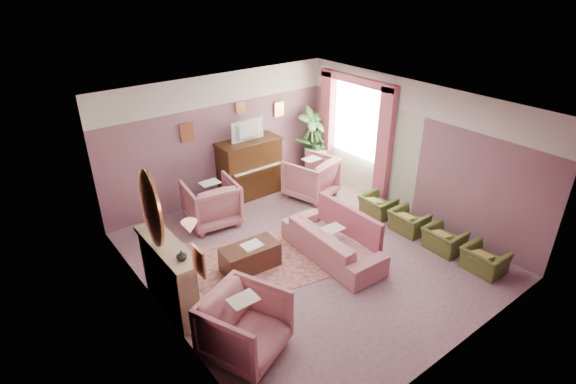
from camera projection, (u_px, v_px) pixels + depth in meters
floor at (308, 254)px, 8.32m from camera, size 5.50×6.00×0.01m
ceiling at (312, 107)px, 7.05m from camera, size 5.50×6.00×0.01m
wall_back at (221, 138)px, 9.80m from camera, size 5.50×0.02×2.80m
wall_front at (465, 271)px, 5.57m from camera, size 5.50×0.02×2.80m
wall_left at (157, 241)px, 6.19m from camera, size 0.02×6.00×2.80m
wall_right at (412, 150)px, 9.18m from camera, size 0.02×6.00×2.80m
picture_rail_band at (218, 89)px, 9.30m from camera, size 5.50×0.01×0.65m
stripe_panel at (364, 147)px, 10.24m from camera, size 0.01×3.00×2.15m
fireplace_surround at (169, 278)px, 6.80m from camera, size 0.30×1.40×1.10m
fireplace_inset at (177, 284)px, 6.93m from camera, size 0.18×0.72×0.68m
fire_ember at (180, 292)px, 7.03m from camera, size 0.06×0.54×0.10m
mantel_shelf at (167, 246)px, 6.56m from camera, size 0.40×1.55×0.07m
hearth at (185, 301)px, 7.16m from camera, size 0.55×1.50×0.02m
mirror_frame at (151, 209)px, 6.17m from camera, size 0.04×0.72×1.20m
mirror_glass at (153, 208)px, 6.19m from camera, size 0.01×0.60×1.06m
sconce_shade at (190, 227)px, 5.40m from camera, size 0.20×0.20×0.16m
piano at (250, 169)px, 10.19m from camera, size 1.40×0.60×1.30m
piano_keyshelf at (258, 171)px, 9.91m from camera, size 1.30×0.12×0.06m
piano_keys at (258, 169)px, 9.89m from camera, size 1.20×0.08×0.02m
piano_top at (249, 141)px, 9.89m from camera, size 1.45×0.65×0.04m
television at (249, 129)px, 9.72m from camera, size 0.80×0.12×0.48m
print_back_left at (187, 132)px, 9.19m from camera, size 0.30×0.03×0.38m
print_back_right at (279, 109)px, 10.44m from camera, size 0.26×0.03×0.34m
print_back_mid at (240, 108)px, 9.77m from camera, size 0.22×0.03×0.26m
print_left_wall at (199, 261)px, 5.22m from camera, size 0.03×0.28×0.36m
window_blind at (357, 118)px, 10.11m from camera, size 0.03×1.40×1.80m
curtain_left at (384, 147)px, 9.60m from camera, size 0.16×0.34×2.60m
curtain_right at (327, 125)px, 10.90m from camera, size 0.16×0.34×2.60m
pelmet at (357, 80)px, 9.67m from camera, size 0.16×2.20×0.16m
mantel_plant at (151, 221)px, 6.88m from camera, size 0.16×0.16×0.28m
mantel_vase at (182, 256)px, 6.16m from camera, size 0.16×0.16×0.16m
area_rug at (257, 264)px, 8.03m from camera, size 2.81×2.26×0.01m
coffee_table at (250, 257)px, 7.85m from camera, size 1.03×0.56×0.45m
table_paper at (252, 245)px, 7.77m from camera, size 0.35×0.28×0.01m
sofa at (332, 237)px, 8.07m from camera, size 0.69×2.08×0.84m
sofa_throw at (349, 221)px, 8.21m from camera, size 0.11×1.58×0.58m
floral_armchair_left at (211, 200)px, 9.10m from camera, size 0.99×0.99×1.03m
floral_armchair_right at (311, 175)px, 10.18m from camera, size 0.99×0.99×1.03m
floral_armchair_front at (245, 323)px, 6.01m from camera, size 0.99×0.99×1.03m
olive_chair_a at (485, 257)px, 7.74m from camera, size 0.48×0.68×0.59m
olive_chair_b at (444, 236)px, 8.32m from camera, size 0.48×0.68×0.59m
olive_chair_c at (409, 219)px, 8.89m from camera, size 0.48×0.68×0.59m
olive_chair_d at (378, 203)px, 9.47m from camera, size 0.48×0.68×0.59m
side_table at (316, 162)px, 11.26m from camera, size 0.52×0.52×0.70m
side_plant_big at (317, 143)px, 11.03m from camera, size 0.30×0.30×0.34m
side_plant_small at (323, 144)px, 11.03m from camera, size 0.16×0.16×0.28m
palm_pot at (311, 170)px, 11.31m from camera, size 0.34×0.34×0.34m
palm_plant at (312, 136)px, 10.90m from camera, size 0.76×0.76×1.44m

